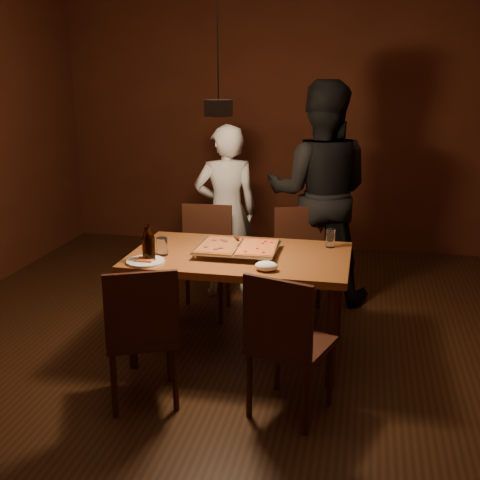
% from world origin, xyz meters
% --- Properties ---
extents(room_shell, '(6.00, 6.00, 6.00)m').
position_xyz_m(room_shell, '(0.00, 0.00, 1.40)').
color(room_shell, '#361D0E').
rests_on(room_shell, ground).
extents(dining_table, '(1.50, 0.90, 0.75)m').
position_xyz_m(dining_table, '(0.10, 0.20, 0.68)').
color(dining_table, '#975326').
rests_on(dining_table, floor).
extents(chair_far_left, '(0.44, 0.44, 0.49)m').
position_xyz_m(chair_far_left, '(-0.36, 0.93, 0.54)').
color(chair_far_left, '#38190F').
rests_on(chair_far_left, floor).
extents(chair_far_right, '(0.54, 0.54, 0.49)m').
position_xyz_m(chair_far_right, '(0.44, 1.00, 0.54)').
color(chair_far_right, '#38190F').
rests_on(chair_far_right, floor).
extents(chair_near_left, '(0.56, 0.56, 0.49)m').
position_xyz_m(chair_near_left, '(-0.33, -0.61, 0.54)').
color(chair_near_left, '#38190F').
rests_on(chair_near_left, floor).
extents(chair_near_right, '(0.53, 0.53, 0.49)m').
position_xyz_m(chair_near_right, '(0.52, -0.57, 0.54)').
color(chair_near_right, '#38190F').
rests_on(chair_near_right, floor).
extents(pizza_tray, '(0.55, 0.45, 0.05)m').
position_xyz_m(pizza_tray, '(0.08, 0.20, 0.77)').
color(pizza_tray, silver).
rests_on(pizza_tray, dining_table).
extents(pizza_meat, '(0.27, 0.42, 0.02)m').
position_xyz_m(pizza_meat, '(-0.05, 0.18, 0.81)').
color(pizza_meat, maroon).
rests_on(pizza_meat, pizza_tray).
extents(pizza_cheese, '(0.27, 0.42, 0.02)m').
position_xyz_m(pizza_cheese, '(0.22, 0.19, 0.81)').
color(pizza_cheese, gold).
rests_on(pizza_cheese, pizza_tray).
extents(spatula, '(0.17, 0.26, 0.04)m').
position_xyz_m(spatula, '(0.09, 0.22, 0.81)').
color(spatula, silver).
rests_on(spatula, pizza_tray).
extents(beer_bottle_a, '(0.06, 0.06, 0.23)m').
position_xyz_m(beer_bottle_a, '(-0.48, -0.08, 0.87)').
color(beer_bottle_a, black).
rests_on(beer_bottle_a, dining_table).
extents(beer_bottle_b, '(0.07, 0.07, 0.26)m').
position_xyz_m(beer_bottle_b, '(-0.45, -0.10, 0.88)').
color(beer_bottle_b, black).
rests_on(beer_bottle_b, dining_table).
extents(water_glass_left, '(0.08, 0.08, 0.12)m').
position_xyz_m(water_glass_left, '(-0.42, 0.06, 0.81)').
color(water_glass_left, silver).
rests_on(water_glass_left, dining_table).
extents(water_glass_right, '(0.07, 0.07, 0.13)m').
position_xyz_m(water_glass_right, '(0.69, 0.49, 0.82)').
color(water_glass_right, silver).
rests_on(water_glass_right, dining_table).
extents(plate_slice, '(0.25, 0.25, 0.03)m').
position_xyz_m(plate_slice, '(-0.48, -0.12, 0.76)').
color(plate_slice, white).
rests_on(plate_slice, dining_table).
extents(napkin, '(0.15, 0.11, 0.06)m').
position_xyz_m(napkin, '(0.33, -0.12, 0.78)').
color(napkin, white).
rests_on(napkin, dining_table).
extents(diner_white, '(0.65, 0.55, 1.53)m').
position_xyz_m(diner_white, '(-0.27, 1.35, 0.77)').
color(diner_white, silver).
rests_on(diner_white, floor).
extents(diner_dark, '(0.94, 0.74, 1.90)m').
position_xyz_m(diner_dark, '(0.53, 1.42, 0.95)').
color(diner_dark, black).
rests_on(diner_dark, floor).
extents(pendant_lamp, '(0.18, 0.18, 1.10)m').
position_xyz_m(pendant_lamp, '(0.00, 0.00, 1.76)').
color(pendant_lamp, black).
rests_on(pendant_lamp, ceiling).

